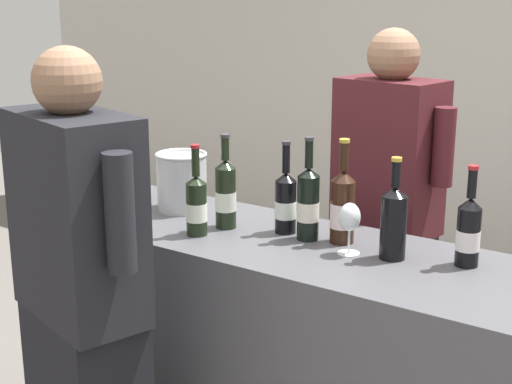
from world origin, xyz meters
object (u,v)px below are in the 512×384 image
object	(u,v)px
wine_bottle_6	(343,207)
wine_bottle_7	(118,179)
wine_bottle_1	(196,205)
person_server	(385,245)
wine_bottle_3	(308,203)
wine_bottle_2	(286,202)
wine_bottle_5	(394,221)
wine_bottle_4	(225,194)
person_guest	(83,330)
wine_glass	(349,220)
wine_bottle_0	(469,231)
ice_bucket	(182,181)

from	to	relation	value
wine_bottle_6	wine_bottle_7	size ratio (longest dim) A/B	1.09
wine_bottle_1	wine_bottle_7	distance (m)	0.46
wine_bottle_1	person_server	bearing A→B (deg)	62.99
wine_bottle_1	wine_bottle_3	xyz separation A→B (m)	(0.34, 0.18, 0.02)
wine_bottle_2	wine_bottle_5	xyz separation A→B (m)	(0.42, -0.03, 0.01)
wine_bottle_7	person_server	xyz separation A→B (m)	(0.83, 0.65, -0.29)
wine_bottle_2	wine_bottle_7	world-z (taller)	wine_bottle_2
wine_bottle_4	person_guest	world-z (taller)	person_guest
wine_bottle_1	wine_bottle_5	world-z (taller)	wine_bottle_5
wine_bottle_3	wine_glass	size ratio (longest dim) A/B	2.08
wine_bottle_7	wine_glass	distance (m)	0.98
wine_bottle_3	wine_bottle_6	xyz separation A→B (m)	(0.11, 0.04, -0.00)
wine_bottle_6	wine_glass	xyz separation A→B (m)	(0.07, -0.09, -0.01)
wine_bottle_7	wine_glass	size ratio (longest dim) A/B	1.90
wine_bottle_0	person_server	bearing A→B (deg)	135.08
wine_bottle_2	ice_bucket	distance (m)	0.48
wine_bottle_0	wine_bottle_4	world-z (taller)	wine_bottle_4
wine_bottle_1	wine_bottle_3	distance (m)	0.38
person_guest	wine_bottle_0	bearing A→B (deg)	37.61
wine_bottle_5	wine_glass	xyz separation A→B (m)	(-0.13, -0.05, -0.01)
wine_bottle_1	wine_bottle_7	size ratio (longest dim) A/B	0.99
wine_bottle_5	wine_bottle_3	bearing A→B (deg)	178.21
wine_bottle_0	person_server	world-z (taller)	person_server
wine_bottle_7	person_server	bearing A→B (deg)	37.99
ice_bucket	wine_bottle_0	bearing A→B (deg)	1.53
wine_bottle_3	ice_bucket	bearing A→B (deg)	176.89
wine_bottle_3	wine_bottle_6	size ratio (longest dim) A/B	1.00
wine_bottle_1	wine_bottle_2	xyz separation A→B (m)	(0.24, 0.20, 0.00)
wine_bottle_4	wine_bottle_5	xyz separation A→B (m)	(0.62, 0.05, -0.00)
wine_bottle_0	wine_bottle_5	size ratio (longest dim) A/B	0.97
wine_glass	person_guest	distance (m)	0.89
wine_bottle_6	wine_bottle_7	xyz separation A→B (m)	(-0.90, -0.13, -0.01)
wine_bottle_3	wine_glass	world-z (taller)	wine_bottle_3
wine_bottle_4	wine_bottle_5	distance (m)	0.62
wine_bottle_1	wine_bottle_7	world-z (taller)	wine_bottle_7
wine_bottle_5	wine_bottle_6	distance (m)	0.21
wine_bottle_6	wine_bottle_4	bearing A→B (deg)	-167.17
wine_bottle_6	wine_bottle_5	bearing A→B (deg)	-12.92
wine_bottle_1	wine_bottle_7	xyz separation A→B (m)	(-0.45, 0.08, 0.01)
wine_bottle_4	wine_bottle_7	xyz separation A→B (m)	(-0.49, -0.03, -0.01)
wine_bottle_5	person_server	bearing A→B (deg)	116.47
wine_bottle_3	wine_bottle_6	bearing A→B (deg)	18.55
wine_bottle_6	wine_glass	bearing A→B (deg)	-51.65
wine_bottle_2	wine_bottle_3	size ratio (longest dim) A/B	0.92
wine_bottle_0	wine_bottle_2	world-z (taller)	wine_bottle_2
wine_bottle_1	wine_bottle_4	distance (m)	0.12
wine_bottle_6	wine_glass	size ratio (longest dim) A/B	2.08
wine_bottle_5	person_server	size ratio (longest dim) A/B	0.19
ice_bucket	person_guest	xyz separation A→B (m)	(0.18, -0.69, -0.30)
wine_bottle_1	ice_bucket	distance (m)	0.32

